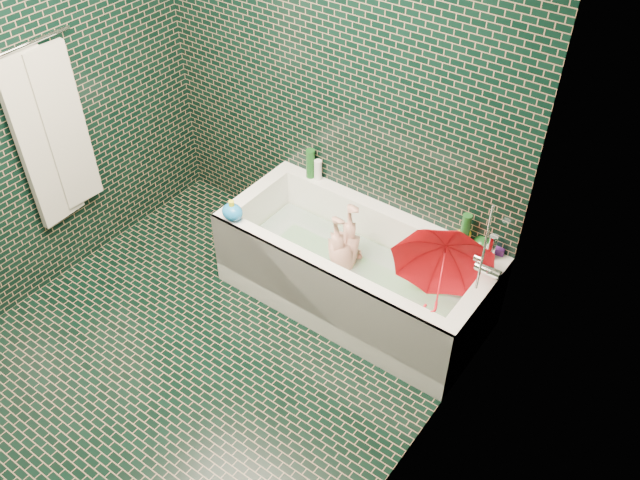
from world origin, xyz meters
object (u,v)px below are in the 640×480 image
Objects in this scene: rubber_duck at (463,235)px; bath_toy at (232,212)px; umbrella at (441,277)px; child at (345,264)px; bathtub at (353,278)px.

bath_toy is (-1.25, -0.66, 0.02)m from rubber_duck.
rubber_duck is at bearing 78.57° from umbrella.
bath_toy is at bearing -59.46° from child.
rubber_duck is at bearing 49.85° from bath_toy.
child is at bearing -165.36° from bathtub.
rubber_duck is at bearing 128.89° from child.
bath_toy is at bearing -156.96° from bathtub.
bathtub reaches higher than child.
umbrella reaches higher than rubber_duck.
umbrella is 1.33m from bath_toy.
bathtub is 0.70m from umbrella.
child is 0.77m from bath_toy.
bathtub is at bearing -122.43° from rubber_duck.
umbrella is 3.36× the size of bath_toy.
bath_toy reaches higher than child.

